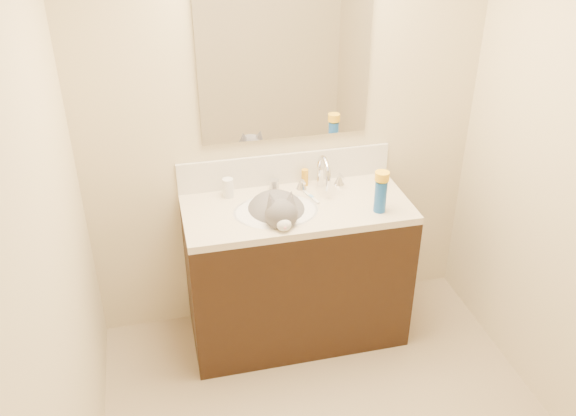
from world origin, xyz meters
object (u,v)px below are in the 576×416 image
vanity_cabinet (296,274)px  basin (276,222)px  amber_bottle (305,177)px  cat (278,215)px  faucet (323,176)px  pill_bottle (228,188)px  spray_can (380,196)px  silver_jar (274,185)px

vanity_cabinet → basin: bearing=-166.0°
amber_bottle → basin: bearing=-132.1°
cat → faucet: bearing=33.4°
pill_bottle → spray_can: 0.81m
amber_bottle → spray_can: (0.30, -0.37, 0.04)m
basin → faucet: (0.30, 0.17, 0.16)m
cat → spray_can: size_ratio=2.61×
basin → silver_jar: size_ratio=7.32×
faucet → pill_bottle: 0.52m
basin → pill_bottle: bearing=135.8°
cat → pill_bottle: size_ratio=4.24×
faucet → amber_bottle: size_ratio=2.91×
cat → spray_can: (0.51, -0.12, 0.11)m
basin → faucet: 0.38m
pill_bottle → silver_jar: (0.26, 0.02, -0.02)m
faucet → amber_bottle: (-0.08, 0.08, -0.04)m
faucet → silver_jar: (-0.26, 0.06, -0.06)m
silver_jar → spray_can: (0.48, -0.35, 0.06)m
vanity_cabinet → amber_bottle: 0.55m
basin → cat: cat is taller
vanity_cabinet → basin: basin is taller
faucet → amber_bottle: 0.12m
cat → pill_bottle: bearing=139.0°
faucet → spray_can: faucet is taller
amber_bottle → spray_can: size_ratio=0.56×
pill_bottle → amber_bottle: pill_bottle is taller
amber_bottle → spray_can: bearing=-50.5°
vanity_cabinet → silver_jar: silver_jar is taller
spray_can → basin: bearing=166.5°
silver_jar → spray_can: spray_can is taller
basin → faucet: bearing=29.1°
basin → faucet: size_ratio=1.61×
faucet → pill_bottle: size_ratio=2.64×
silver_jar → amber_bottle: (0.18, 0.02, 0.02)m
basin → pill_bottle: 0.33m
cat → pill_bottle: 0.32m
vanity_cabinet → cat: 0.44m
basin → spray_can: bearing=-13.5°
faucet → spray_can: (0.22, -0.29, 0.00)m
faucet → amber_bottle: bearing=137.1°
faucet → amber_bottle: faucet is taller
spray_can → cat: bearing=166.8°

